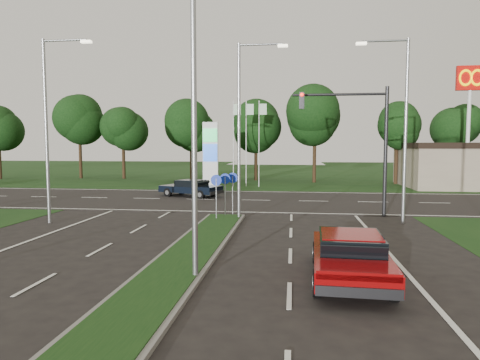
# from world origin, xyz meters

# --- Properties ---
(verge_far) EXTENTS (160.00, 50.00, 0.02)m
(verge_far) POSITION_xyz_m (0.00, 55.00, 0.00)
(verge_far) COLOR #143311
(verge_far) RESTS_ON ground
(cross_road) EXTENTS (160.00, 12.00, 0.02)m
(cross_road) POSITION_xyz_m (0.00, 24.00, 0.00)
(cross_road) COLOR black
(cross_road) RESTS_ON ground
(median_kerb) EXTENTS (2.00, 26.00, 0.12)m
(median_kerb) POSITION_xyz_m (0.00, 4.00, 0.06)
(median_kerb) COLOR slate
(median_kerb) RESTS_ON ground
(streetlight_median_near) EXTENTS (2.53, 0.22, 9.00)m
(streetlight_median_near) POSITION_xyz_m (1.00, 6.00, 5.08)
(streetlight_median_near) COLOR gray
(streetlight_median_near) RESTS_ON ground
(streetlight_median_far) EXTENTS (2.53, 0.22, 9.00)m
(streetlight_median_far) POSITION_xyz_m (1.00, 16.00, 5.08)
(streetlight_median_far) COLOR gray
(streetlight_median_far) RESTS_ON ground
(streetlight_left_far) EXTENTS (2.53, 0.22, 9.00)m
(streetlight_left_far) POSITION_xyz_m (-8.30, 14.00, 5.08)
(streetlight_left_far) COLOR gray
(streetlight_left_far) RESTS_ON ground
(streetlight_right_far) EXTENTS (2.53, 0.22, 9.00)m
(streetlight_right_far) POSITION_xyz_m (8.80, 16.00, 5.08)
(streetlight_right_far) COLOR gray
(streetlight_right_far) RESTS_ON ground
(traffic_signal) EXTENTS (5.10, 0.42, 7.00)m
(traffic_signal) POSITION_xyz_m (7.19, 18.00, 4.65)
(traffic_signal) COLOR black
(traffic_signal) RESTS_ON ground
(median_signs) EXTENTS (1.16, 1.76, 2.38)m
(median_signs) POSITION_xyz_m (0.00, 16.40, 1.71)
(median_signs) COLOR gray
(median_signs) RESTS_ON ground
(gas_pylon) EXTENTS (5.80, 1.26, 8.00)m
(gas_pylon) POSITION_xyz_m (-3.79, 33.05, 3.20)
(gas_pylon) COLOR silver
(gas_pylon) RESTS_ON ground
(mcdonalds_sign) EXTENTS (2.20, 0.47, 10.40)m
(mcdonalds_sign) POSITION_xyz_m (18.00, 31.97, 7.99)
(mcdonalds_sign) COLOR silver
(mcdonalds_sign) RESTS_ON ground
(treeline_far) EXTENTS (6.00, 6.00, 9.90)m
(treeline_far) POSITION_xyz_m (0.10, 39.93, 6.83)
(treeline_far) COLOR black
(treeline_far) RESTS_ON ground
(red_sedan) EXTENTS (2.27, 5.05, 1.36)m
(red_sedan) POSITION_xyz_m (5.21, 6.55, 0.73)
(red_sedan) COLOR #8B0709
(red_sedan) RESTS_ON ground
(navy_sedan) EXTENTS (5.02, 3.51, 1.28)m
(navy_sedan) POSITION_xyz_m (-4.06, 25.55, 0.69)
(navy_sedan) COLOR black
(navy_sedan) RESTS_ON ground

